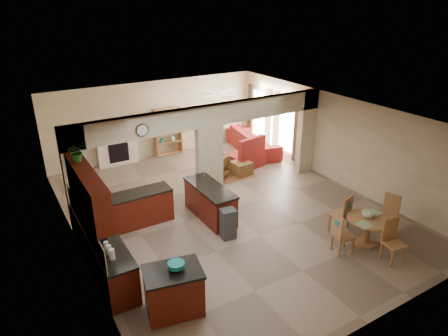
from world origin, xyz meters
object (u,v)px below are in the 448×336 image
kitchen_island (174,291)px  sofa (253,141)px  dining_table (368,227)px  armchair (213,166)px

kitchen_island → sofa: bearing=57.5°
dining_table → armchair: 5.45m
dining_table → sofa: sofa is taller
dining_table → armchair: armchair is taller
kitchen_island → dining_table: 4.93m
kitchen_island → armchair: 6.17m
sofa → armchair: 2.89m
armchair → sofa: bearing=179.7°
kitchen_island → dining_table: kitchen_island is taller
sofa → armchair: sofa is taller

